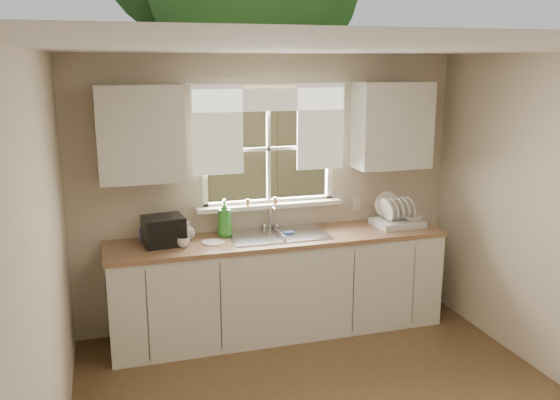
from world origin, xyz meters
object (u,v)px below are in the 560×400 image
object	(u,v)px
dish_rack	(397,218)
black_appliance	(164,231)
soap_bottle_a	(225,218)
cup	(183,242)

from	to	relation	value
dish_rack	black_appliance	size ratio (longest dim) A/B	1.40
soap_bottle_a	black_appliance	size ratio (longest dim) A/B	1.02
soap_bottle_a	black_appliance	xyz separation A→B (m)	(-0.55, -0.09, -0.05)
black_appliance	soap_bottle_a	bearing A→B (deg)	3.22
cup	soap_bottle_a	bearing A→B (deg)	20.63
dish_rack	cup	bearing A→B (deg)	-177.61
dish_rack	soap_bottle_a	xyz separation A→B (m)	(-1.63, 0.13, 0.09)
cup	black_appliance	size ratio (longest dim) A/B	0.32
soap_bottle_a	black_appliance	distance (m)	0.56
soap_bottle_a	cup	bearing A→B (deg)	-133.07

